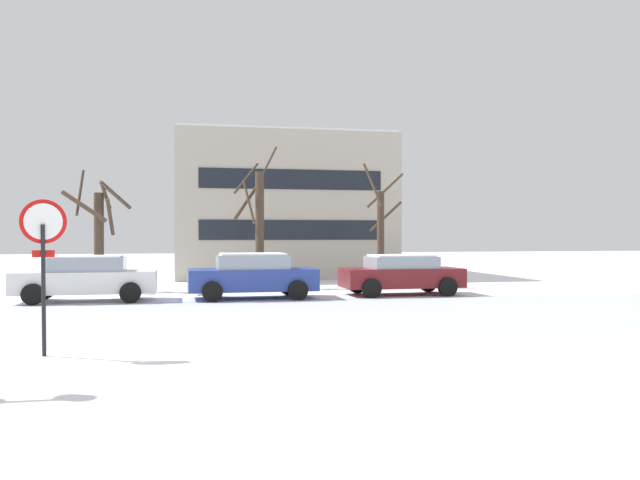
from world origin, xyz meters
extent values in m
plane|color=white|center=(0.00, 0.00, 0.00)|extent=(120.00, 120.00, 0.00)
cube|color=#B7BCC4|center=(0.00, 3.14, 0.00)|extent=(80.00, 8.27, 0.00)
cylinder|color=black|center=(-1.78, -1.61, 1.13)|extent=(0.07, 0.16, 2.26)
cylinder|color=red|center=(-1.78, -1.61, 2.31)|extent=(0.75, 0.18, 0.76)
cylinder|color=white|center=(-1.78, -1.62, 2.31)|extent=(0.61, 0.15, 0.62)
cube|color=red|center=(-1.78, -1.61, 1.76)|extent=(0.36, 0.10, 0.12)
cylinder|color=white|center=(-1.78, -1.60, 2.36)|extent=(0.41, 0.11, 0.42)
cube|color=white|center=(-2.42, 8.06, 0.61)|extent=(4.29, 1.76, 0.68)
cube|color=#8C99A8|center=(-2.42, 8.06, 1.16)|extent=(2.37, 1.61, 0.42)
cube|color=white|center=(-2.42, 8.06, 1.40)|extent=(2.15, 1.48, 0.06)
cylinder|color=black|center=(-1.04, 8.95, 0.32)|extent=(0.64, 0.23, 0.64)
cylinder|color=black|center=(-1.02, 7.19, 0.32)|extent=(0.64, 0.23, 0.64)
cylinder|color=black|center=(-3.82, 8.92, 0.32)|extent=(0.64, 0.23, 0.64)
cylinder|color=black|center=(-3.80, 7.16, 0.32)|extent=(0.64, 0.23, 0.64)
cube|color=#283D93|center=(2.76, 7.92, 0.62)|extent=(4.15, 1.81, 0.70)
cube|color=#8C99A8|center=(2.76, 7.92, 1.19)|extent=(2.29, 1.65, 0.45)
cube|color=white|center=(2.76, 7.92, 1.45)|extent=(2.08, 1.52, 0.06)
cylinder|color=black|center=(4.10, 8.84, 0.32)|extent=(0.64, 0.23, 0.64)
cylinder|color=black|center=(4.12, 7.03, 0.32)|extent=(0.64, 0.23, 0.64)
cylinder|color=black|center=(1.41, 8.81, 0.32)|extent=(0.64, 0.23, 0.64)
cylinder|color=black|center=(1.43, 7.00, 0.32)|extent=(0.64, 0.23, 0.64)
cube|color=maroon|center=(7.95, 8.18, 0.60)|extent=(4.13, 1.80, 0.65)
cube|color=#8C99A8|center=(7.95, 8.18, 1.13)|extent=(2.28, 1.63, 0.41)
cube|color=white|center=(7.95, 8.18, 1.36)|extent=(2.07, 1.51, 0.06)
cylinder|color=black|center=(9.28, 9.09, 0.32)|extent=(0.64, 0.23, 0.64)
cylinder|color=black|center=(9.30, 7.30, 0.32)|extent=(0.64, 0.23, 0.64)
cylinder|color=black|center=(6.60, 9.06, 0.32)|extent=(0.64, 0.23, 0.64)
cylinder|color=black|center=(6.62, 7.27, 0.32)|extent=(0.64, 0.23, 0.64)
cylinder|color=#423326|center=(-2.49, 11.84, 1.81)|extent=(0.36, 0.36, 3.63)
cylinder|color=#423326|center=(-3.15, 11.86, 3.63)|extent=(0.15, 1.40, 1.77)
cylinder|color=#423326|center=(-2.91, 11.06, 3.09)|extent=(1.70, 1.01, 1.17)
cylinder|color=#423326|center=(-2.24, 11.72, 3.53)|extent=(0.41, 0.66, 0.99)
cylinder|color=#423326|center=(-2.08, 11.79, 2.74)|extent=(0.26, 0.95, 1.35)
cylinder|color=#423326|center=(-1.85, 11.40, 3.52)|extent=(1.04, 1.41, 0.97)
cylinder|color=#423326|center=(3.47, 12.07, 2.27)|extent=(0.34, 0.34, 4.54)
cylinder|color=#423326|center=(3.78, 12.44, 4.76)|extent=(0.85, 0.72, 1.59)
cylinder|color=#423326|center=(3.04, 11.90, 3.36)|extent=(0.45, 0.99, 1.76)
cylinder|color=#423326|center=(3.02, 12.57, 3.40)|extent=(1.17, 1.08, 1.52)
cylinder|color=#423326|center=(3.00, 12.57, 4.32)|extent=(1.11, 1.06, 1.33)
cylinder|color=#423326|center=(8.25, 11.60, 1.90)|extent=(0.29, 0.29, 3.81)
cylinder|color=#423326|center=(8.62, 12.23, 3.88)|extent=(1.38, 0.87, 1.41)
cylinder|color=#423326|center=(7.84, 11.35, 4.05)|extent=(0.62, 0.93, 1.75)
cylinder|color=#423326|center=(8.62, 12.13, 2.82)|extent=(1.19, 0.88, 1.24)
cube|color=#B2A899|center=(5.38, 20.31, 3.44)|extent=(10.43, 8.80, 6.88)
cube|color=white|center=(5.38, 20.31, 6.93)|extent=(10.22, 8.62, 0.10)
cube|color=black|center=(5.38, 15.89, 2.29)|extent=(8.34, 0.04, 0.90)
cube|color=black|center=(5.38, 15.89, 4.59)|extent=(8.34, 0.04, 0.90)
camera|label=1|loc=(0.57, -13.60, 2.09)|focal=37.05mm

